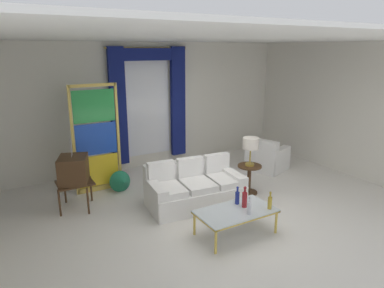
# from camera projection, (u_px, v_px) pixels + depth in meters

# --- Properties ---
(ground_plane) EXTENTS (16.00, 16.00, 0.00)m
(ground_plane) POSITION_uv_depth(u_px,v_px,m) (221.00, 210.00, 6.29)
(ground_plane) COLOR white
(wall_rear) EXTENTS (8.00, 0.12, 3.00)m
(wall_rear) POSITION_uv_depth(u_px,v_px,m) (151.00, 105.00, 8.43)
(wall_rear) COLOR white
(wall_rear) RESTS_ON ground
(wall_right) EXTENTS (0.12, 7.00, 3.00)m
(wall_right) POSITION_uv_depth(u_px,v_px,m) (335.00, 107.00, 8.14)
(wall_right) COLOR white
(wall_right) RESTS_ON ground
(ceiling_slab) EXTENTS (8.00, 7.60, 0.04)m
(ceiling_slab) POSITION_uv_depth(u_px,v_px,m) (199.00, 39.00, 6.14)
(ceiling_slab) COLOR white
(curtained_window) EXTENTS (2.00, 0.17, 2.70)m
(curtained_window) POSITION_uv_depth(u_px,v_px,m) (149.00, 97.00, 8.17)
(curtained_window) COLOR white
(curtained_window) RESTS_ON ground
(couch_white_long) EXTENTS (1.84, 1.09, 0.86)m
(couch_white_long) POSITION_uv_depth(u_px,v_px,m) (194.00, 188.00, 6.48)
(couch_white_long) COLOR white
(couch_white_long) RESTS_ON ground
(coffee_table) EXTENTS (1.23, 0.68, 0.41)m
(coffee_table) POSITION_uv_depth(u_px,v_px,m) (236.00, 212.00, 5.38)
(coffee_table) COLOR silver
(coffee_table) RESTS_ON ground
(bottle_blue_decanter) EXTENTS (0.07, 0.07, 0.30)m
(bottle_blue_decanter) POSITION_uv_depth(u_px,v_px,m) (237.00, 197.00, 5.57)
(bottle_blue_decanter) COLOR navy
(bottle_blue_decanter) RESTS_ON coffee_table
(bottle_crystal_tall) EXTENTS (0.08, 0.08, 0.35)m
(bottle_crystal_tall) POSITION_uv_depth(u_px,v_px,m) (245.00, 199.00, 5.45)
(bottle_crystal_tall) COLOR maroon
(bottle_crystal_tall) RESTS_ON coffee_table
(bottle_amber_squat) EXTENTS (0.07, 0.07, 0.29)m
(bottle_amber_squat) POSITION_uv_depth(u_px,v_px,m) (270.00, 202.00, 5.40)
(bottle_amber_squat) COLOR gold
(bottle_amber_squat) RESTS_ON coffee_table
(bottle_ruby_flask) EXTENTS (0.06, 0.06, 0.29)m
(bottle_ruby_flask) POSITION_uv_depth(u_px,v_px,m) (249.00, 207.00, 5.22)
(bottle_ruby_flask) COLOR silver
(bottle_ruby_flask) RESTS_ON coffee_table
(vintage_tv) EXTENTS (0.68, 0.72, 1.35)m
(vintage_tv) POSITION_uv_depth(u_px,v_px,m) (73.00, 171.00, 6.17)
(vintage_tv) COLOR #472D19
(vintage_tv) RESTS_ON ground
(armchair_white) EXTENTS (1.03, 1.02, 0.80)m
(armchair_white) POSITION_uv_depth(u_px,v_px,m) (266.00, 158.00, 8.30)
(armchair_white) COLOR white
(armchair_white) RESTS_ON ground
(stained_glass_divider) EXTENTS (0.95, 0.05, 2.20)m
(stained_glass_divider) POSITION_uv_depth(u_px,v_px,m) (97.00, 141.00, 6.89)
(stained_glass_divider) COLOR gold
(stained_glass_divider) RESTS_ON ground
(peacock_figurine) EXTENTS (0.44, 0.60, 0.50)m
(peacock_figurine) POSITION_uv_depth(u_px,v_px,m) (122.00, 182.00, 7.00)
(peacock_figurine) COLOR beige
(peacock_figurine) RESTS_ON ground
(round_side_table) EXTENTS (0.48, 0.48, 0.59)m
(round_side_table) POSITION_uv_depth(u_px,v_px,m) (249.00, 177.00, 6.93)
(round_side_table) COLOR #472D19
(round_side_table) RESTS_ON ground
(table_lamp_brass) EXTENTS (0.32, 0.32, 0.57)m
(table_lamp_brass) POSITION_uv_depth(u_px,v_px,m) (251.00, 145.00, 6.75)
(table_lamp_brass) COLOR #B29338
(table_lamp_brass) RESTS_ON round_side_table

